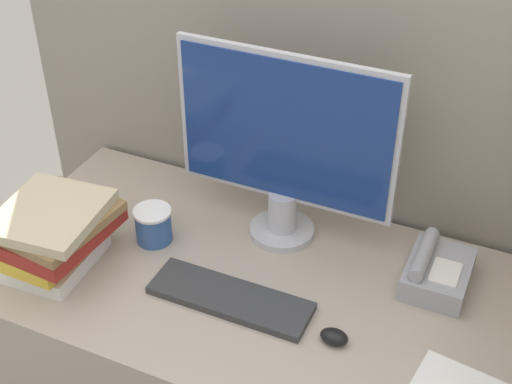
# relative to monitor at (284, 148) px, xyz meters

# --- Properties ---
(cubicle_panel_rear) EXTENTS (1.78, 0.04, 1.63)m
(cubicle_panel_rear) POSITION_rel_monitor_xyz_m (-0.01, 0.20, -0.20)
(cubicle_panel_rear) COLOR gray
(cubicle_panel_rear) RESTS_ON ground_plane
(desk) EXTENTS (1.38, 0.74, 0.74)m
(desk) POSITION_rel_monitor_xyz_m (-0.01, -0.20, -0.64)
(desk) COLOR tan
(desk) RESTS_ON ground_plane
(monitor) EXTENTS (0.58, 0.17, 0.53)m
(monitor) POSITION_rel_monitor_xyz_m (0.00, 0.00, 0.00)
(monitor) COLOR #B7B7BC
(monitor) RESTS_ON desk
(keyboard) EXTENTS (0.40, 0.12, 0.02)m
(keyboard) POSITION_rel_monitor_xyz_m (-0.01, -0.30, -0.26)
(keyboard) COLOR #333333
(keyboard) RESTS_ON desk
(mouse) EXTENTS (0.07, 0.05, 0.03)m
(mouse) POSITION_rel_monitor_xyz_m (0.26, -0.32, -0.25)
(mouse) COLOR black
(mouse) RESTS_ON desk
(coffee_cup) EXTENTS (0.10, 0.10, 0.10)m
(coffee_cup) POSITION_rel_monitor_xyz_m (-0.30, -0.17, -0.22)
(coffee_cup) COLOR #335999
(coffee_cup) RESTS_ON desk
(book_stack) EXTENTS (0.26, 0.30, 0.18)m
(book_stack) POSITION_rel_monitor_xyz_m (-0.48, -0.35, -0.18)
(book_stack) COLOR silver
(book_stack) RESTS_ON desk
(desk_telephone) EXTENTS (0.15, 0.20, 0.10)m
(desk_telephone) POSITION_rel_monitor_xyz_m (0.42, -0.03, -0.23)
(desk_telephone) COLOR #99999E
(desk_telephone) RESTS_ON desk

